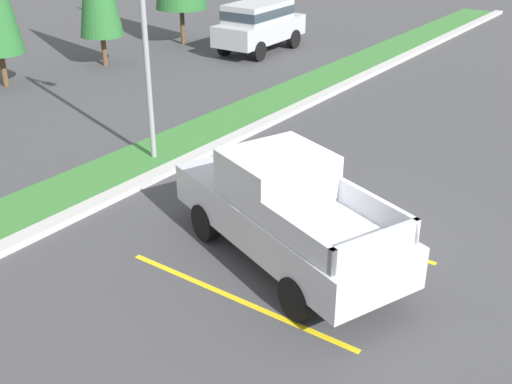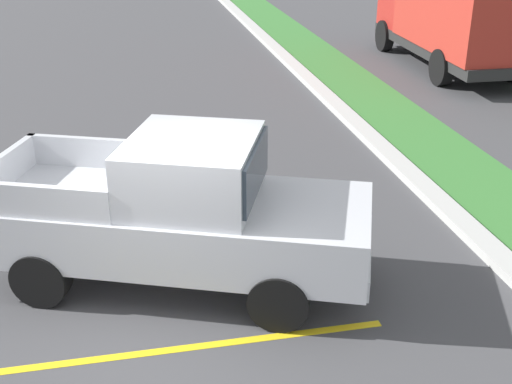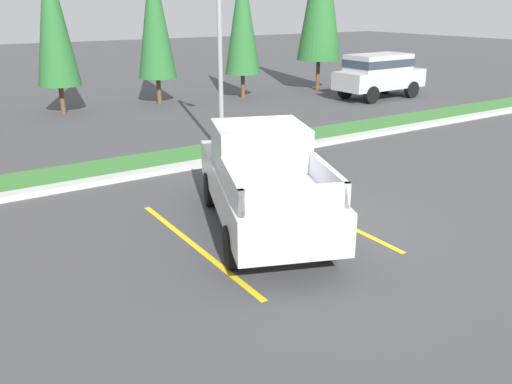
# 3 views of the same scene
# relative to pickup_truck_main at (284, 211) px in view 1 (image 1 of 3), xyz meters

# --- Properties ---
(ground_plane) EXTENTS (120.00, 120.00, 0.00)m
(ground_plane) POSITION_rel_pickup_truck_main_xyz_m (0.93, -0.40, -1.04)
(ground_plane) COLOR #424244
(parking_line_near) EXTENTS (0.12, 4.80, 0.01)m
(parking_line_near) POSITION_rel_pickup_truck_main_xyz_m (-1.57, -0.05, -1.04)
(parking_line_near) COLOR yellow
(parking_line_near) RESTS_ON ground
(parking_line_far) EXTENTS (0.12, 4.80, 0.01)m
(parking_line_far) POSITION_rel_pickup_truck_main_xyz_m (1.53, -0.05, -1.04)
(parking_line_far) COLOR yellow
(parking_line_far) RESTS_ON ground
(curb_strip) EXTENTS (56.00, 0.40, 0.15)m
(curb_strip) POSITION_rel_pickup_truck_main_xyz_m (0.93, 4.60, -0.97)
(curb_strip) COLOR #B2B2AD
(curb_strip) RESTS_ON ground
(grass_median) EXTENTS (56.00, 1.80, 0.06)m
(grass_median) POSITION_rel_pickup_truck_main_xyz_m (0.93, 5.70, -1.01)
(grass_median) COLOR #387533
(grass_median) RESTS_ON ground
(pickup_truck_main) EXTENTS (3.66, 5.55, 2.10)m
(pickup_truck_main) POSITION_rel_pickup_truck_main_xyz_m (0.00, 0.00, 0.00)
(pickup_truck_main) COLOR black
(pickup_truck_main) RESTS_ON ground
(suv_distant) EXTENTS (4.67, 2.10, 2.10)m
(suv_distant) POSITION_rel_pickup_truck_main_xyz_m (13.47, 10.18, 0.20)
(suv_distant) COLOR black
(suv_distant) RESTS_ON ground
(street_light) EXTENTS (0.24, 1.49, 6.89)m
(street_light) POSITION_rel_pickup_truck_main_xyz_m (2.17, 5.34, 2.95)
(street_light) COLOR gray
(street_light) RESTS_ON ground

